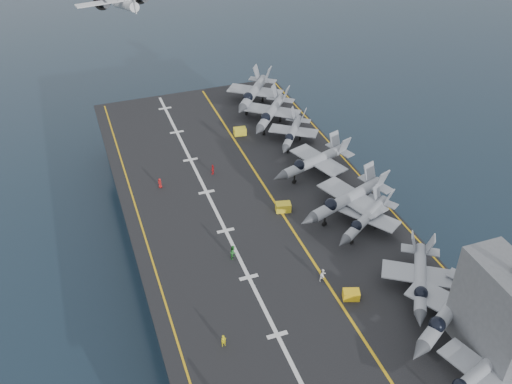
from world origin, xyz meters
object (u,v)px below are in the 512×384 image
object	(u,v)px
tow_cart_a	(351,295)
transport_plane	(125,5)
fighter_jet_0	(477,374)
island_superstructure	(503,304)

from	to	relation	value
tow_cart_a	transport_plane	world-z (taller)	transport_plane
tow_cart_a	fighter_jet_0	bearing A→B (deg)	-69.19
island_superstructure	transport_plane	xyz separation A→B (m)	(-23.45, 91.29, 6.67)
fighter_jet_0	transport_plane	bearing A→B (deg)	101.36
transport_plane	island_superstructure	bearing A→B (deg)	-75.59
island_superstructure	fighter_jet_0	distance (m)	7.62
fighter_jet_0	transport_plane	world-z (taller)	transport_plane
island_superstructure	transport_plane	world-z (taller)	transport_plane
island_superstructure	transport_plane	size ratio (longest dim) A/B	0.68
island_superstructure	fighter_jet_0	xyz separation A→B (m)	(-4.43, -3.37, -5.20)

